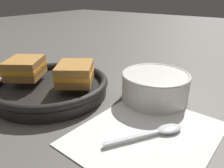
# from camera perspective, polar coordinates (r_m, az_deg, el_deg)

# --- Properties ---
(ground_plane) EXTENTS (4.00, 4.00, 0.00)m
(ground_plane) POSITION_cam_1_polar(r_m,az_deg,el_deg) (0.51, 6.44, -5.24)
(ground_plane) COLOR #56514C
(napkin) EXTENTS (0.28, 0.24, 0.00)m
(napkin) POSITION_cam_1_polar(r_m,az_deg,el_deg) (0.42, 9.02, -12.57)
(napkin) COLOR white
(napkin) RESTS_ON ground_plane
(soup_bowl) EXTENTS (0.16, 0.16, 0.07)m
(soup_bowl) POSITION_cam_1_polar(r_m,az_deg,el_deg) (0.52, 11.17, -0.26)
(soup_bowl) COLOR silver
(soup_bowl) RESTS_ON ground_plane
(spoon) EXTENTS (0.14, 0.10, 0.01)m
(spoon) POSITION_cam_1_polar(r_m,az_deg,el_deg) (0.41, 12.32, -11.92)
(spoon) COLOR silver
(spoon) RESTS_ON napkin
(skillet) EXTENTS (0.28, 0.28, 0.04)m
(skillet) POSITION_cam_1_polar(r_m,az_deg,el_deg) (0.57, -15.56, -0.71)
(skillet) COLOR black
(skillet) RESTS_ON ground_plane
(sandwich_near_left) EXTENTS (0.12, 0.12, 0.05)m
(sandwich_near_left) POSITION_cam_1_polar(r_m,az_deg,el_deg) (0.52, -9.59, 2.81)
(sandwich_near_left) COLOR #B27A38
(sandwich_near_left) RESTS_ON skillet
(sandwich_near_right) EXTENTS (0.12, 0.12, 0.05)m
(sandwich_near_right) POSITION_cam_1_polar(r_m,az_deg,el_deg) (0.59, -21.72, 3.97)
(sandwich_near_right) COLOR #B27A38
(sandwich_near_right) RESTS_ON skillet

